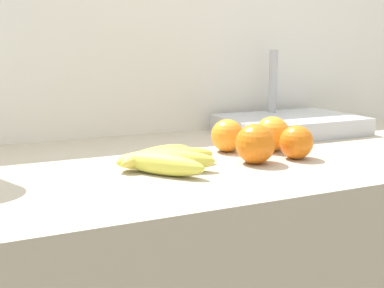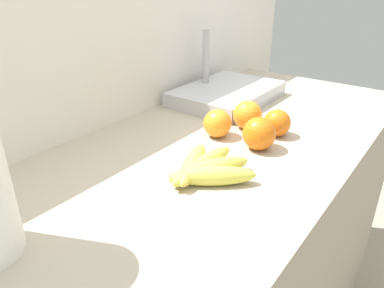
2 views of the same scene
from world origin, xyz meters
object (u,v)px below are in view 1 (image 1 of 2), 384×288
object	(u,v)px
orange_center	(296,142)
sink_basin	(289,124)
orange_far_right	(255,144)
orange_front	(227,135)
orange_right	(272,134)
banana_bunch	(163,160)

from	to	relation	value
orange_center	sink_basin	size ratio (longest dim) A/B	0.20
orange_far_right	orange_front	size ratio (longest dim) A/B	1.10
orange_far_right	orange_right	world-z (taller)	orange_far_right
banana_bunch	orange_far_right	xyz separation A→B (m)	(0.19, -0.03, 0.02)
orange_right	orange_center	xyz separation A→B (m)	(0.00, -0.09, -0.00)
orange_far_right	orange_right	bearing A→B (deg)	41.48
orange_center	orange_far_right	bearing A→B (deg)	179.80
orange_center	banana_bunch	bearing A→B (deg)	174.58
orange_far_right	orange_front	world-z (taller)	orange_far_right
orange_right	sink_basin	bearing A→B (deg)	45.25
orange_right	banana_bunch	bearing A→B (deg)	-168.42
orange_far_right	orange_front	xyz separation A→B (m)	(0.00, 0.12, -0.00)
orange_right	orange_center	bearing A→B (deg)	-87.75
sink_basin	banana_bunch	bearing A→B (deg)	-153.17
sink_basin	orange_far_right	bearing A→B (deg)	-136.06
banana_bunch	sink_basin	size ratio (longest dim) A/B	0.56
banana_bunch	sink_basin	bearing A→B (deg)	26.83
orange_right	orange_center	distance (m)	0.09
orange_far_right	orange_center	size ratio (longest dim) A/B	1.14
orange_right	sink_basin	size ratio (longest dim) A/B	0.22
orange_far_right	sink_basin	bearing A→B (deg)	43.94
orange_front	sink_basin	bearing A→B (deg)	27.27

